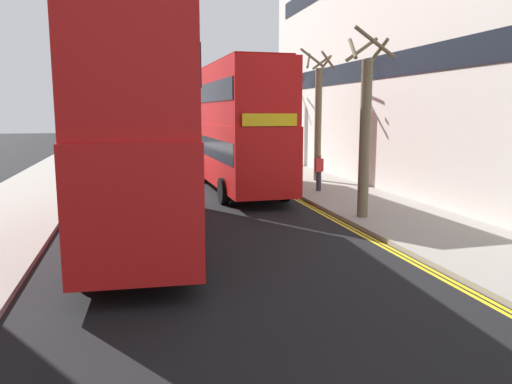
{
  "coord_description": "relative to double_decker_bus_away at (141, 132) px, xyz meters",
  "views": [
    {
      "loc": [
        -2.11,
        0.28,
        3.58
      ],
      "look_at": [
        0.5,
        11.0,
        1.8
      ],
      "focal_mm": 35.1,
      "sensor_mm": 36.0,
      "label": 1
    }
  ],
  "objects": [
    {
      "name": "street_tree_near",
      "position": [
        9.15,
        17.9,
        0.04
      ],
      "size": [
        1.74,
        1.71,
        6.37
      ],
      "color": "#6B6047",
      "rests_on": "sidewalk_right"
    },
    {
      "name": "double_decker_bus_oncoming",
      "position": [
        4.27,
        8.14,
        0.0
      ],
      "size": [
        3.04,
        10.88,
        5.64
      ],
      "color": "red",
      "rests_on": "ground"
    },
    {
      "name": "double_decker_bus_away",
      "position": [
        0.0,
        0.0,
        0.0
      ],
      "size": [
        3.15,
        10.9,
        5.64
      ],
      "color": "red",
      "rests_on": "ground"
    },
    {
      "name": "townhouse_terrace_right",
      "position": [
        15.41,
        8.2,
        4.21
      ],
      "size": [
        10.08,
        28.0,
        14.48
      ],
      "color": "silver",
      "rests_on": "ground"
    },
    {
      "name": "pedestrian_far",
      "position": [
        7.62,
        6.2,
        -2.04
      ],
      "size": [
        0.34,
        0.22,
        1.62
      ],
      "color": "#2D2D38",
      "rests_on": "sidewalk_right"
    },
    {
      "name": "street_tree_distant",
      "position": [
        7.06,
        0.68,
        -0.07
      ],
      "size": [
        1.33,
        1.39,
        6.0
      ],
      "color": "#6B6047",
      "rests_on": "sidewalk_right"
    },
    {
      "name": "kerb_line_outer",
      "position": [
        6.32,
        -0.52,
        -3.03
      ],
      "size": [
        0.1,
        56.0,
        0.01
      ],
      "primitive_type": "cube",
      "color": "yellow",
      "rests_on": "ground"
    },
    {
      "name": "kerb_line_inner",
      "position": [
        6.16,
        -0.52,
        -3.03
      ],
      "size": [
        0.1,
        56.0,
        0.01
      ],
      "primitive_type": "cube",
      "color": "yellow",
      "rests_on": "ground"
    },
    {
      "name": "sidewalk_right",
      "position": [
        8.42,
        1.48,
        -2.96
      ],
      "size": [
        4.0,
        80.0,
        0.14
      ],
      "primitive_type": "cube",
      "color": "gray",
      "rests_on": "ground"
    },
    {
      "name": "street_tree_mid",
      "position": [
        8.72,
        9.36,
        0.24
      ],
      "size": [
        1.73,
        1.7,
        6.48
      ],
      "color": "#6B6047",
      "rests_on": "sidewalk_right"
    }
  ]
}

